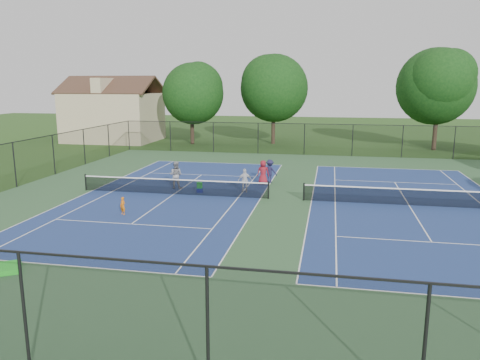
% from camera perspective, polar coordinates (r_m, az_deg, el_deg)
% --- Properties ---
extents(ground, '(140.00, 140.00, 0.00)m').
position_cam_1_polar(ground, '(28.00, 5.61, -2.40)').
color(ground, '#234716').
rests_on(ground, ground).
extents(court_pad, '(36.00, 36.00, 0.01)m').
position_cam_1_polar(court_pad, '(28.00, 5.61, -2.39)').
color(court_pad, '#335A34').
rests_on(court_pad, ground).
extents(tennis_court_left, '(12.00, 23.83, 1.07)m').
position_cam_1_polar(tennis_court_left, '(29.44, -8.07, -1.57)').
color(tennis_court_left, navy).
rests_on(tennis_court_left, ground).
extents(tennis_court_right, '(12.00, 23.83, 1.07)m').
position_cam_1_polar(tennis_court_right, '(28.23, 19.92, -2.74)').
color(tennis_court_right, navy).
rests_on(tennis_court_right, ground).
extents(perimeter_fence, '(36.08, 36.08, 3.02)m').
position_cam_1_polar(perimeter_fence, '(27.66, 5.68, 0.82)').
color(perimeter_fence, black).
rests_on(perimeter_fence, ground).
extents(tree_back_a, '(6.80, 6.80, 9.15)m').
position_cam_1_polar(tree_back_a, '(53.35, -5.95, 10.86)').
color(tree_back_a, '#2D2116').
rests_on(tree_back_a, ground).
extents(tree_back_b, '(7.60, 7.60, 10.03)m').
position_cam_1_polar(tree_back_b, '(53.44, 4.15, 11.49)').
color(tree_back_b, '#2D2116').
rests_on(tree_back_b, ground).
extents(tree_back_d, '(7.80, 7.80, 10.37)m').
position_cam_1_polar(tree_back_d, '(52.12, 23.11, 10.84)').
color(tree_back_d, '#2D2116').
rests_on(tree_back_d, ground).
extents(clapboard_house, '(10.80, 8.10, 7.65)m').
position_cam_1_polar(clapboard_house, '(58.07, -15.16, 7.67)').
color(clapboard_house, tan).
rests_on(clapboard_house, ground).
extents(child_player, '(0.41, 0.35, 0.96)m').
position_cam_1_polar(child_player, '(25.39, -14.10, -3.08)').
color(child_player, orange).
rests_on(child_player, ground).
extents(instructor, '(0.91, 0.72, 1.81)m').
position_cam_1_polar(instructor, '(30.95, -7.83, 0.62)').
color(instructor, gray).
rests_on(instructor, ground).
extents(bystander_a, '(0.97, 0.69, 1.53)m').
position_cam_1_polar(bystander_a, '(29.60, 0.60, -0.06)').
color(bystander_a, silver).
rests_on(bystander_a, ground).
extents(bystander_b, '(1.18, 0.88, 1.62)m').
position_cam_1_polar(bystander_b, '(32.54, 3.66, 1.09)').
color(bystander_b, '#1E1C3D').
rests_on(bystander_b, ground).
extents(bystander_c, '(0.87, 0.62, 1.66)m').
position_cam_1_polar(bystander_c, '(31.97, 2.83, 0.94)').
color(bystander_c, maroon).
rests_on(bystander_c, ground).
extents(ball_crate, '(0.44, 0.35, 0.28)m').
position_cam_1_polar(ball_crate, '(29.79, -4.94, -1.25)').
color(ball_crate, navy).
rests_on(ball_crate, ground).
extents(ball_hopper, '(0.38, 0.32, 0.39)m').
position_cam_1_polar(ball_hopper, '(29.72, -4.95, -0.63)').
color(ball_hopper, green).
rests_on(ball_hopper, ball_crate).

